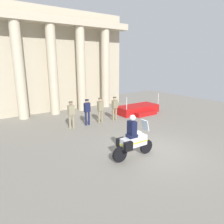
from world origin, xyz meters
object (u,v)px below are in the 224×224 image
Objects in this scene: officer_in_row_2 at (100,108)px; motorcycle_with_rider at (133,140)px; reviewing_stand at (138,109)px; officer_in_row_1 at (87,110)px; officer_in_row_3 at (115,107)px; officer_in_row_0 at (71,113)px.

officer_in_row_2 is 0.80× the size of motorcycle_with_rider.
motorcycle_with_rider is at bearing -133.58° from reviewing_stand.
officer_in_row_1 reaches higher than reviewing_stand.
officer_in_row_1 reaches higher than officer_in_row_3.
motorcycle_with_rider reaches higher than reviewing_stand.
reviewing_stand is 1.63× the size of motorcycle_with_rider.
motorcycle_with_rider is at bearing 88.38° from officer_in_row_0.
officer_in_row_3 is at bearing 172.29° from officer_in_row_0.
officer_in_row_2 is (2.08, 0.04, -0.01)m from officer_in_row_0.
reviewing_stand is 4.82m from officer_in_row_1.
officer_in_row_3 is at bearing 169.64° from officer_in_row_2.
reviewing_stand is 2.81m from officer_in_row_3.
officer_in_row_0 reaches higher than officer_in_row_3.
motorcycle_with_rider reaches higher than officer_in_row_0.
officer_in_row_2 is (0.96, -0.03, -0.00)m from officer_in_row_1.
reviewing_stand is at bearing 178.32° from officer_in_row_1.
motorcycle_with_rider is (-0.60, -5.14, -0.19)m from officer_in_row_1.
reviewing_stand is 2.04× the size of officer_in_row_2.
officer_in_row_3 is (3.20, -0.02, -0.02)m from officer_in_row_0.
officer_in_row_3 reaches higher than reviewing_stand.
officer_in_row_0 is 1.02× the size of officer_in_row_3.
officer_in_row_2 is at bearing -172.34° from reviewing_stand.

